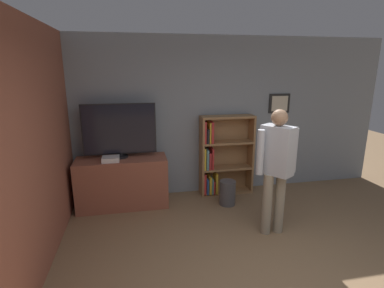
{
  "coord_description": "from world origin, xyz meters",
  "views": [
    {
      "loc": [
        -1.26,
        -2.03,
        2.19
      ],
      "look_at": [
        -0.48,
        1.9,
        1.15
      ],
      "focal_mm": 28.0,
      "sensor_mm": 36.0,
      "label": 1
    }
  ],
  "objects_px": {
    "game_console": "(111,159)",
    "person": "(276,163)",
    "waste_bin": "(227,193)",
    "bookshelf": "(221,157)",
    "television": "(119,130)"
  },
  "relations": [
    {
      "from": "bookshelf",
      "to": "person",
      "type": "xyz_separation_m",
      "value": [
        0.31,
        -1.42,
        0.33
      ]
    },
    {
      "from": "person",
      "to": "waste_bin",
      "type": "relative_size",
      "value": 4.19
    },
    {
      "from": "game_console",
      "to": "bookshelf",
      "type": "height_order",
      "value": "bookshelf"
    },
    {
      "from": "bookshelf",
      "to": "waste_bin",
      "type": "relative_size",
      "value": 3.45
    },
    {
      "from": "person",
      "to": "game_console",
      "type": "bearing_deg",
      "value": -150.29
    },
    {
      "from": "television",
      "to": "person",
      "type": "height_order",
      "value": "person"
    },
    {
      "from": "game_console",
      "to": "person",
      "type": "distance_m",
      "value": 2.42
    },
    {
      "from": "television",
      "to": "bookshelf",
      "type": "bearing_deg",
      "value": 4.54
    },
    {
      "from": "game_console",
      "to": "bookshelf",
      "type": "bearing_deg",
      "value": 9.7
    },
    {
      "from": "television",
      "to": "bookshelf",
      "type": "distance_m",
      "value": 1.79
    },
    {
      "from": "game_console",
      "to": "person",
      "type": "relative_size",
      "value": 0.15
    },
    {
      "from": "waste_bin",
      "to": "television",
      "type": "bearing_deg",
      "value": 168.09
    },
    {
      "from": "bookshelf",
      "to": "person",
      "type": "bearing_deg",
      "value": -77.8
    },
    {
      "from": "game_console",
      "to": "person",
      "type": "height_order",
      "value": "person"
    },
    {
      "from": "waste_bin",
      "to": "bookshelf",
      "type": "bearing_deg",
      "value": 87.38
    }
  ]
}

